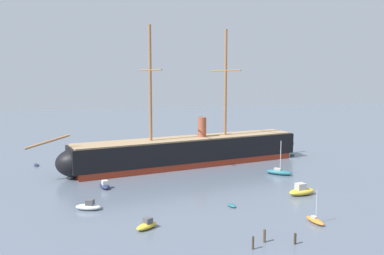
{
  "coord_description": "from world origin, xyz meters",
  "views": [
    {
      "loc": [
        -18.28,
        -33.72,
        18.68
      ],
      "look_at": [
        0.39,
        33.7,
        9.82
      ],
      "focal_mm": 38.37,
      "sensor_mm": 36.0,
      "label": 1
    }
  ],
  "objects_px": {
    "dinghy_far_right": "(292,155)",
    "mooring_piling_right_pair": "(295,239)",
    "motorboat_alongside_bow": "(105,185)",
    "sailboat_alongside_stern": "(279,172)",
    "sailboat_foreground_right": "(315,220)",
    "mooring_piling_left_pair": "(264,236)",
    "motorboat_foreground_left": "(147,225)",
    "mooring_piling_nearest": "(253,243)",
    "dinghy_far_left": "(36,165)",
    "dinghy_near_centre": "(232,205)",
    "motorboat_mid_left": "(88,206)",
    "motorboat_distant_centre": "(160,151)",
    "motorboat_mid_right": "(302,191)",
    "tall_ship": "(190,151)"
  },
  "relations": [
    {
      "from": "dinghy_near_centre",
      "to": "motorboat_foreground_left",
      "type": "bearing_deg",
      "value": -158.46
    },
    {
      "from": "motorboat_foreground_left",
      "to": "sailboat_foreground_right",
      "type": "bearing_deg",
      "value": -10.12
    },
    {
      "from": "sailboat_foreground_right",
      "to": "mooring_piling_right_pair",
      "type": "xyz_separation_m",
      "value": [
        -5.83,
        -5.28,
        0.27
      ]
    },
    {
      "from": "motorboat_distant_centre",
      "to": "sailboat_foreground_right",
      "type": "bearing_deg",
      "value": -79.24
    },
    {
      "from": "motorboat_foreground_left",
      "to": "mooring_piling_right_pair",
      "type": "relative_size",
      "value": 2.65
    },
    {
      "from": "sailboat_foreground_right",
      "to": "mooring_piling_left_pair",
      "type": "bearing_deg",
      "value": -156.44
    },
    {
      "from": "tall_ship",
      "to": "motorboat_mid_left",
      "type": "relative_size",
      "value": 15.18
    },
    {
      "from": "motorboat_alongside_bow",
      "to": "mooring_piling_left_pair",
      "type": "height_order",
      "value": "mooring_piling_left_pair"
    },
    {
      "from": "dinghy_far_right",
      "to": "mooring_piling_right_pair",
      "type": "relative_size",
      "value": 1.6
    },
    {
      "from": "motorboat_mid_right",
      "to": "mooring_piling_nearest",
      "type": "bearing_deg",
      "value": -133.19
    },
    {
      "from": "dinghy_near_centre",
      "to": "dinghy_far_left",
      "type": "relative_size",
      "value": 0.86
    },
    {
      "from": "motorboat_foreground_left",
      "to": "mooring_piling_left_pair",
      "type": "height_order",
      "value": "mooring_piling_left_pair"
    },
    {
      "from": "motorboat_mid_left",
      "to": "motorboat_mid_right",
      "type": "relative_size",
      "value": 0.81
    },
    {
      "from": "dinghy_near_centre",
      "to": "mooring_piling_nearest",
      "type": "relative_size",
      "value": 1.3
    },
    {
      "from": "motorboat_foreground_left",
      "to": "sailboat_foreground_right",
      "type": "distance_m",
      "value": 21.37
    },
    {
      "from": "dinghy_far_right",
      "to": "mooring_piling_left_pair",
      "type": "height_order",
      "value": "mooring_piling_left_pair"
    },
    {
      "from": "motorboat_mid_left",
      "to": "motorboat_foreground_left",
      "type": "bearing_deg",
      "value": -53.96
    },
    {
      "from": "motorboat_alongside_bow",
      "to": "sailboat_alongside_stern",
      "type": "xyz_separation_m",
      "value": [
        32.48,
        0.8,
        0.06
      ]
    },
    {
      "from": "dinghy_far_left",
      "to": "dinghy_near_centre",
      "type": "bearing_deg",
      "value": -50.65
    },
    {
      "from": "dinghy_far_left",
      "to": "mooring_piling_right_pair",
      "type": "bearing_deg",
      "value": -57.77
    },
    {
      "from": "dinghy_far_left",
      "to": "motorboat_mid_left",
      "type": "bearing_deg",
      "value": -73.01
    },
    {
      "from": "motorboat_foreground_left",
      "to": "mooring_piling_nearest",
      "type": "xyz_separation_m",
      "value": [
        10.1,
        -9.04,
        0.27
      ]
    },
    {
      "from": "motorboat_distant_centre",
      "to": "dinghy_near_centre",
      "type": "bearing_deg",
      "value": -87.39
    },
    {
      "from": "motorboat_distant_centre",
      "to": "tall_ship",
      "type": "bearing_deg",
      "value": -77.45
    },
    {
      "from": "sailboat_foreground_right",
      "to": "dinghy_far_left",
      "type": "distance_m",
      "value": 58.62
    },
    {
      "from": "mooring_piling_nearest",
      "to": "motorboat_distant_centre",
      "type": "bearing_deg",
      "value": 89.0
    },
    {
      "from": "mooring_piling_left_pair",
      "to": "mooring_piling_right_pair",
      "type": "bearing_deg",
      "value": -24.4
    },
    {
      "from": "dinghy_far_right",
      "to": "mooring_piling_right_pair",
      "type": "height_order",
      "value": "mooring_piling_right_pair"
    },
    {
      "from": "motorboat_mid_right",
      "to": "dinghy_far_right",
      "type": "bearing_deg",
      "value": 63.3
    },
    {
      "from": "mooring_piling_right_pair",
      "to": "motorboat_alongside_bow",
      "type": "bearing_deg",
      "value": 123.32
    },
    {
      "from": "tall_ship",
      "to": "motorboat_alongside_bow",
      "type": "distance_m",
      "value": 22.85
    },
    {
      "from": "sailboat_alongside_stern",
      "to": "mooring_piling_right_pair",
      "type": "distance_m",
      "value": 32.68
    },
    {
      "from": "motorboat_foreground_left",
      "to": "dinghy_far_left",
      "type": "distance_m",
      "value": 44.45
    },
    {
      "from": "dinghy_far_right",
      "to": "mooring_piling_right_pair",
      "type": "bearing_deg",
      "value": -118.85
    },
    {
      "from": "dinghy_far_left",
      "to": "tall_ship",
      "type": "bearing_deg",
      "value": -14.34
    },
    {
      "from": "motorboat_mid_left",
      "to": "motorboat_alongside_bow",
      "type": "height_order",
      "value": "motorboat_mid_left"
    },
    {
      "from": "sailboat_foreground_right",
      "to": "motorboat_alongside_bow",
      "type": "relative_size",
      "value": 1.24
    },
    {
      "from": "sailboat_alongside_stern",
      "to": "dinghy_far_right",
      "type": "relative_size",
      "value": 3.23
    },
    {
      "from": "sailboat_foreground_right",
      "to": "motorboat_alongside_bow",
      "type": "distance_m",
      "value": 34.39
    },
    {
      "from": "dinghy_near_centre",
      "to": "motorboat_mid_left",
      "type": "xyz_separation_m",
      "value": [
        -19.81,
        4.08,
        0.32
      ]
    },
    {
      "from": "sailboat_foreground_right",
      "to": "motorboat_mid_left",
      "type": "xyz_separation_m",
      "value": [
        -27.76,
        13.0,
        0.16
      ]
    },
    {
      "from": "motorboat_mid_right",
      "to": "motorboat_mid_left",
      "type": "bearing_deg",
      "value": 177.3
    },
    {
      "from": "motorboat_mid_left",
      "to": "sailboat_foreground_right",
      "type": "bearing_deg",
      "value": -25.09
    },
    {
      "from": "mooring_piling_nearest",
      "to": "dinghy_far_right",
      "type": "bearing_deg",
      "value": 56.51
    },
    {
      "from": "motorboat_distant_centre",
      "to": "mooring_piling_right_pair",
      "type": "xyz_separation_m",
      "value": [
        4.09,
        -57.52,
        0.08
      ]
    },
    {
      "from": "sailboat_foreground_right",
      "to": "dinghy_near_centre",
      "type": "xyz_separation_m",
      "value": [
        -7.95,
        8.92,
        -0.15
      ]
    },
    {
      "from": "motorboat_foreground_left",
      "to": "dinghy_near_centre",
      "type": "xyz_separation_m",
      "value": [
        13.09,
        5.17,
        -0.25
      ]
    },
    {
      "from": "sailboat_foreground_right",
      "to": "motorboat_distant_centre",
      "type": "height_order",
      "value": "sailboat_foreground_right"
    },
    {
      "from": "tall_ship",
      "to": "dinghy_far_left",
      "type": "xyz_separation_m",
      "value": [
        -30.99,
        7.92,
        -2.81
      ]
    },
    {
      "from": "motorboat_alongside_bow",
      "to": "dinghy_far_right",
      "type": "relative_size",
      "value": 1.73
    }
  ]
}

